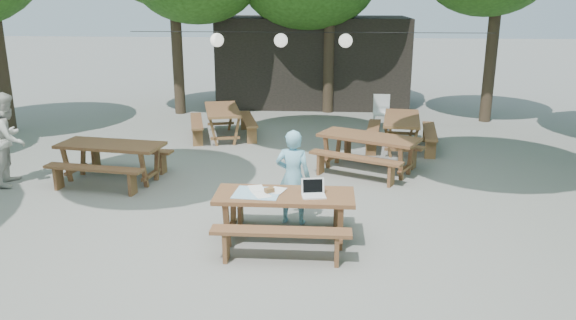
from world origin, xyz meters
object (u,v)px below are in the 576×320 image
Objects in this scene: plastic_chair at (381,119)px; main_picnic_table at (285,217)px; second_person at (8,139)px; picnic_table_nw at (112,162)px; woman at (293,177)px.

main_picnic_table is at bearing -103.81° from plastic_chair.
main_picnic_table is 1.14× the size of second_person.
second_person reaches higher than picnic_table_nw.
second_person is 1.95× the size of plastic_chair.
second_person is at bearing -8.40° from woman.
second_person is 9.09m from plastic_chair.
second_person reaches higher than plastic_chair.
woman is 0.86× the size of second_person.
plastic_chair reaches higher than main_picnic_table.
main_picnic_table is 5.92m from second_person.
plastic_chair is at bearing 74.61° from main_picnic_table.
main_picnic_table is 1.32× the size of woman.
second_person is (-5.42, 2.33, 0.49)m from main_picnic_table.
main_picnic_table and picnic_table_nw have the same top height.
woman is at bearing -18.33° from picnic_table_nw.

